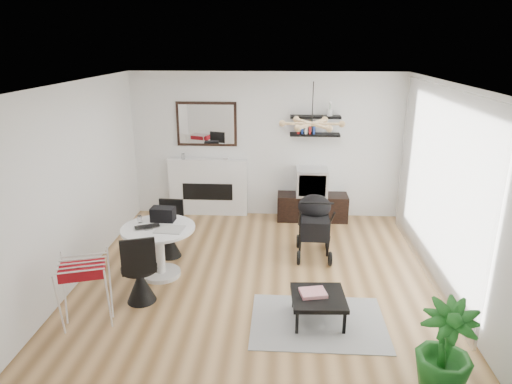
# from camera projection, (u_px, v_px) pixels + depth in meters

# --- Properties ---
(floor) EXTENTS (5.00, 5.00, 0.00)m
(floor) POSITION_uv_depth(u_px,v_px,m) (258.00, 276.00, 6.54)
(floor) COLOR brown
(floor) RESTS_ON ground
(ceiling) EXTENTS (5.00, 5.00, 0.00)m
(ceiling) POSITION_uv_depth(u_px,v_px,m) (259.00, 84.00, 5.70)
(ceiling) COLOR white
(ceiling) RESTS_ON wall_back
(wall_back) EXTENTS (5.00, 0.00, 5.00)m
(wall_back) POSITION_uv_depth(u_px,v_px,m) (266.00, 146.00, 8.49)
(wall_back) COLOR white
(wall_back) RESTS_ON floor
(wall_left) EXTENTS (0.00, 5.00, 5.00)m
(wall_left) POSITION_uv_depth(u_px,v_px,m) (77.00, 183.00, 6.26)
(wall_left) COLOR white
(wall_left) RESTS_ON floor
(wall_right) EXTENTS (0.00, 5.00, 5.00)m
(wall_right) POSITION_uv_depth(u_px,v_px,m) (449.00, 190.00, 5.98)
(wall_right) COLOR white
(wall_right) RESTS_ON floor
(sheer_curtain) EXTENTS (0.04, 3.60, 2.60)m
(sheer_curtain) POSITION_uv_depth(u_px,v_px,m) (436.00, 185.00, 6.17)
(sheer_curtain) COLOR white
(sheer_curtain) RESTS_ON wall_right
(fireplace) EXTENTS (1.50, 0.17, 2.16)m
(fireplace) POSITION_uv_depth(u_px,v_px,m) (208.00, 180.00, 8.69)
(fireplace) COLOR white
(fireplace) RESTS_ON floor
(shelf_lower) EXTENTS (0.90, 0.25, 0.04)m
(shelf_lower) POSITION_uv_depth(u_px,v_px,m) (315.00, 135.00, 8.24)
(shelf_lower) COLOR black
(shelf_lower) RESTS_ON wall_back
(shelf_upper) EXTENTS (0.90, 0.25, 0.04)m
(shelf_upper) POSITION_uv_depth(u_px,v_px,m) (315.00, 117.00, 8.14)
(shelf_upper) COLOR black
(shelf_upper) RESTS_ON wall_back
(pendant_lamp) EXTENTS (0.90, 0.90, 0.10)m
(pendant_lamp) POSITION_uv_depth(u_px,v_px,m) (312.00, 124.00, 6.11)
(pendant_lamp) COLOR tan
(pendant_lamp) RESTS_ON ceiling
(tv_console) EXTENTS (1.30, 0.46, 0.49)m
(tv_console) POSITION_uv_depth(u_px,v_px,m) (312.00, 207.00, 8.56)
(tv_console) COLOR black
(tv_console) RESTS_ON floor
(crt_tv) EXTENTS (0.57, 0.50, 0.50)m
(crt_tv) POSITION_uv_depth(u_px,v_px,m) (312.00, 182.00, 8.40)
(crt_tv) COLOR silver
(crt_tv) RESTS_ON tv_console
(dining_table) EXTENTS (1.03, 1.03, 0.75)m
(dining_table) POSITION_uv_depth(u_px,v_px,m) (159.00, 244.00, 6.41)
(dining_table) COLOR white
(dining_table) RESTS_ON floor
(laptop) EXTENTS (0.40, 0.34, 0.03)m
(laptop) POSITION_uv_depth(u_px,v_px,m) (148.00, 228.00, 6.26)
(laptop) COLOR black
(laptop) RESTS_ON dining_table
(black_bag) EXTENTS (0.34, 0.22, 0.20)m
(black_bag) POSITION_uv_depth(u_px,v_px,m) (163.00, 214.00, 6.52)
(black_bag) COLOR black
(black_bag) RESTS_ON dining_table
(newspaper) EXTENTS (0.40, 0.34, 0.01)m
(newspaper) POSITION_uv_depth(u_px,v_px,m) (170.00, 229.00, 6.24)
(newspaper) COLOR beige
(newspaper) RESTS_ON dining_table
(drinking_glass) EXTENTS (0.06, 0.06, 0.10)m
(drinking_glass) POSITION_uv_depth(u_px,v_px,m) (140.00, 219.00, 6.47)
(drinking_glass) COLOR white
(drinking_glass) RESTS_ON dining_table
(chair_far) EXTENTS (0.42, 0.43, 0.88)m
(chair_far) POSITION_uv_depth(u_px,v_px,m) (170.00, 239.00, 7.08)
(chair_far) COLOR black
(chair_far) RESTS_ON floor
(chair_near) EXTENTS (0.50, 0.51, 0.96)m
(chair_near) POSITION_uv_depth(u_px,v_px,m) (140.00, 280.00, 5.81)
(chair_near) COLOR black
(chair_near) RESTS_ON floor
(drying_rack) EXTENTS (0.69, 0.67, 0.84)m
(drying_rack) POSITION_uv_depth(u_px,v_px,m) (86.00, 292.00, 5.27)
(drying_rack) COLOR white
(drying_rack) RESTS_ON floor
(stroller) EXTENTS (0.54, 0.88, 1.05)m
(stroller) POSITION_uv_depth(u_px,v_px,m) (314.00, 227.00, 7.08)
(stroller) COLOR black
(stroller) RESTS_ON floor
(rug) EXTENTS (1.60, 1.15, 0.01)m
(rug) POSITION_uv_depth(u_px,v_px,m) (318.00, 322.00, 5.46)
(rug) COLOR gray
(rug) RESTS_ON floor
(coffee_table) EXTENTS (0.66, 0.66, 0.32)m
(coffee_table) POSITION_uv_depth(u_px,v_px,m) (318.00, 298.00, 5.41)
(coffee_table) COLOR black
(coffee_table) RESTS_ON rug
(magazines) EXTENTS (0.35, 0.30, 0.04)m
(magazines) POSITION_uv_depth(u_px,v_px,m) (313.00, 293.00, 5.42)
(magazines) COLOR #E1384F
(magazines) RESTS_ON coffee_table
(potted_plant) EXTENTS (0.67, 0.67, 0.94)m
(potted_plant) POSITION_uv_depth(u_px,v_px,m) (445.00, 348.00, 4.26)
(potted_plant) COLOR #1B5F1C
(potted_plant) RESTS_ON floor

